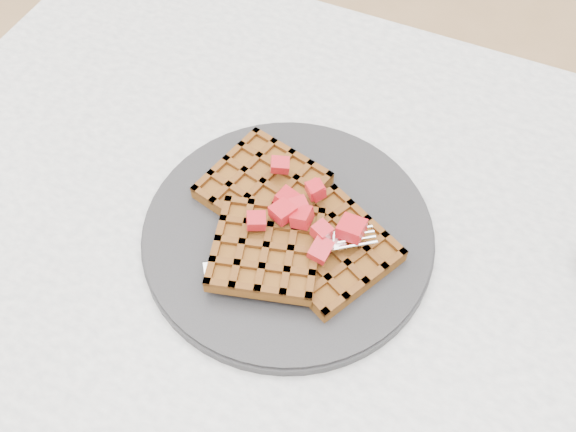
{
  "coord_description": "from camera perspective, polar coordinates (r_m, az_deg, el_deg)",
  "views": [
    {
      "loc": [
        0.03,
        -0.31,
        1.32
      ],
      "look_at": [
        -0.12,
        0.02,
        0.79
      ],
      "focal_mm": 40.0,
      "sensor_mm": 36.0,
      "label": 1
    }
  ],
  "objects": [
    {
      "name": "waffles",
      "position": [
        0.65,
        -0.13,
        -0.9
      ],
      "size": [
        0.23,
        0.2,
        0.03
      ],
      "color": "brown",
      "rests_on": "plate"
    },
    {
      "name": "strawberry_pile",
      "position": [
        0.63,
        0.0,
        0.72
      ],
      "size": [
        0.15,
        0.15,
        0.02
      ],
      "primitive_type": null,
      "color": "#9A000C",
      "rests_on": "waffles"
    },
    {
      "name": "table",
      "position": [
        0.75,
        8.01,
        -11.33
      ],
      "size": [
        1.2,
        0.8,
        0.75
      ],
      "color": "silver",
      "rests_on": "ground"
    },
    {
      "name": "fork",
      "position": [
        0.63,
        1.28,
        -3.65
      ],
      "size": [
        0.16,
        0.12,
        0.02
      ],
      "primitive_type": null,
      "rotation": [
        0.0,
        0.0,
        -0.96
      ],
      "color": "silver",
      "rests_on": "plate"
    },
    {
      "name": "plate",
      "position": [
        0.67,
        0.0,
        -1.56
      ],
      "size": [
        0.3,
        0.3,
        0.02
      ],
      "primitive_type": "cylinder",
      "color": "black",
      "rests_on": "table"
    }
  ]
}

